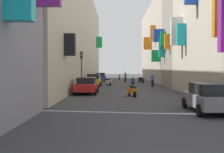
{
  "coord_description": "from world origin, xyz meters",
  "views": [
    {
      "loc": [
        -1.15,
        -3.91,
        2.3
      ],
      "look_at": [
        -1.56,
        28.9,
        1.27
      ],
      "focal_mm": 43.93,
      "sensor_mm": 36.0,
      "label": 1
    }
  ],
  "objects_px": {
    "parked_car_grey": "(209,97)",
    "parked_car_red": "(87,85)",
    "scooter_orange": "(132,91)",
    "scooter_white": "(108,82)",
    "pedestrian_crossing": "(125,77)",
    "pedestrian_near_left": "(153,80)",
    "parked_car_yellow": "(94,80)",
    "scooter_blue": "(133,81)",
    "scooter_silver": "(119,77)",
    "scooter_green": "(97,80)",
    "scooter_black": "(141,80)",
    "traffic_light_near_corner": "(81,64)",
    "parked_car_blue": "(100,77)"
  },
  "relations": [
    {
      "from": "parked_car_yellow",
      "to": "parked_car_blue",
      "type": "bearing_deg",
      "value": 89.26
    },
    {
      "from": "scooter_green",
      "to": "scooter_black",
      "type": "relative_size",
      "value": 1.01
    },
    {
      "from": "parked_car_yellow",
      "to": "scooter_white",
      "type": "bearing_deg",
      "value": 46.72
    },
    {
      "from": "parked_car_red",
      "to": "pedestrian_near_left",
      "type": "distance_m",
      "value": 11.55
    },
    {
      "from": "parked_car_grey",
      "to": "pedestrian_crossing",
      "type": "bearing_deg",
      "value": 96.18
    },
    {
      "from": "parked_car_red",
      "to": "pedestrian_near_left",
      "type": "relative_size",
      "value": 2.42
    },
    {
      "from": "parked_car_yellow",
      "to": "pedestrian_near_left",
      "type": "distance_m",
      "value": 7.26
    },
    {
      "from": "parked_car_red",
      "to": "scooter_blue",
      "type": "height_order",
      "value": "parked_car_red"
    },
    {
      "from": "parked_car_blue",
      "to": "scooter_black",
      "type": "xyz_separation_m",
      "value": [
        6.56,
        -4.03,
        -0.32
      ]
    },
    {
      "from": "parked_car_grey",
      "to": "scooter_silver",
      "type": "bearing_deg",
      "value": 95.88
    },
    {
      "from": "parked_car_grey",
      "to": "parked_car_red",
      "type": "xyz_separation_m",
      "value": [
        -7.44,
        10.07,
        -0.02
      ]
    },
    {
      "from": "parked_car_grey",
      "to": "parked_car_red",
      "type": "relative_size",
      "value": 1.05
    },
    {
      "from": "parked_car_red",
      "to": "scooter_black",
      "type": "relative_size",
      "value": 2.25
    },
    {
      "from": "parked_car_yellow",
      "to": "scooter_black",
      "type": "bearing_deg",
      "value": 52.15
    },
    {
      "from": "parked_car_grey",
      "to": "traffic_light_near_corner",
      "type": "bearing_deg",
      "value": 121.09
    },
    {
      "from": "scooter_blue",
      "to": "traffic_light_near_corner",
      "type": "xyz_separation_m",
      "value": [
        -5.93,
        -9.81,
        2.27
      ]
    },
    {
      "from": "parked_car_red",
      "to": "scooter_orange",
      "type": "distance_m",
      "value": 4.49
    },
    {
      "from": "parked_car_grey",
      "to": "traffic_light_near_corner",
      "type": "xyz_separation_m",
      "value": [
        -8.36,
        13.87,
        1.94
      ]
    },
    {
      "from": "scooter_silver",
      "to": "scooter_white",
      "type": "height_order",
      "value": "same"
    },
    {
      "from": "parked_car_blue",
      "to": "pedestrian_crossing",
      "type": "xyz_separation_m",
      "value": [
        4.16,
        -2.38,
        0.03
      ]
    },
    {
      "from": "pedestrian_crossing",
      "to": "parked_car_grey",
      "type": "bearing_deg",
      "value": -83.82
    },
    {
      "from": "parked_car_yellow",
      "to": "scooter_black",
      "type": "xyz_separation_m",
      "value": [
        6.72,
        8.65,
        -0.34
      ]
    },
    {
      "from": "scooter_green",
      "to": "pedestrian_crossing",
      "type": "bearing_deg",
      "value": 20.74
    },
    {
      "from": "scooter_black",
      "to": "scooter_blue",
      "type": "distance_m",
      "value": 5.01
    },
    {
      "from": "scooter_blue",
      "to": "scooter_orange",
      "type": "bearing_deg",
      "value": -93.97
    },
    {
      "from": "scooter_orange",
      "to": "scooter_white",
      "type": "xyz_separation_m",
      "value": [
        -2.27,
        13.81,
        -0.0
      ]
    },
    {
      "from": "parked_car_yellow",
      "to": "scooter_blue",
      "type": "distance_m",
      "value": 6.46
    },
    {
      "from": "scooter_silver",
      "to": "pedestrian_crossing",
      "type": "bearing_deg",
      "value": -85.09
    },
    {
      "from": "parked_car_grey",
      "to": "scooter_orange",
      "type": "relative_size",
      "value": 2.29
    },
    {
      "from": "scooter_black",
      "to": "scooter_silver",
      "type": "bearing_deg",
      "value": 105.96
    },
    {
      "from": "scooter_silver",
      "to": "traffic_light_near_corner",
      "type": "xyz_separation_m",
      "value": [
        -4.28,
        -25.85,
        2.27
      ]
    },
    {
      "from": "parked_car_grey",
      "to": "scooter_green",
      "type": "bearing_deg",
      "value": 105.15
    },
    {
      "from": "scooter_blue",
      "to": "pedestrian_crossing",
      "type": "bearing_deg",
      "value": 97.3
    },
    {
      "from": "scooter_orange",
      "to": "scooter_white",
      "type": "distance_m",
      "value": 13.99
    },
    {
      "from": "scooter_orange",
      "to": "pedestrian_near_left",
      "type": "height_order",
      "value": "pedestrian_near_left"
    },
    {
      "from": "parked_car_red",
      "to": "pedestrian_near_left",
      "type": "bearing_deg",
      "value": 52.15
    },
    {
      "from": "parked_car_yellow",
      "to": "scooter_green",
      "type": "height_order",
      "value": "parked_car_yellow"
    },
    {
      "from": "parked_car_yellow",
      "to": "scooter_white",
      "type": "height_order",
      "value": "parked_car_yellow"
    },
    {
      "from": "parked_car_red",
      "to": "scooter_green",
      "type": "bearing_deg",
      "value": 90.79
    },
    {
      "from": "parked_car_red",
      "to": "traffic_light_near_corner",
      "type": "relative_size",
      "value": 1.0
    },
    {
      "from": "parked_car_blue",
      "to": "scooter_white",
      "type": "height_order",
      "value": "parked_car_blue"
    },
    {
      "from": "scooter_blue",
      "to": "parked_car_red",
      "type": "bearing_deg",
      "value": -110.16
    },
    {
      "from": "scooter_blue",
      "to": "parked_car_yellow",
      "type": "bearing_deg",
      "value": -142.85
    },
    {
      "from": "scooter_orange",
      "to": "scooter_green",
      "type": "bearing_deg",
      "value": 101.43
    },
    {
      "from": "parked_car_red",
      "to": "pedestrian_crossing",
      "type": "height_order",
      "value": "pedestrian_crossing"
    },
    {
      "from": "parked_car_blue",
      "to": "scooter_black",
      "type": "distance_m",
      "value": 7.71
    },
    {
      "from": "scooter_white",
      "to": "scooter_silver",
      "type": "bearing_deg",
      "value": 84.57
    },
    {
      "from": "parked_car_yellow",
      "to": "scooter_blue",
      "type": "xyz_separation_m",
      "value": [
        5.15,
        3.9,
        -0.34
      ]
    },
    {
      "from": "parked_car_yellow",
      "to": "parked_car_red",
      "type": "bearing_deg",
      "value": -89.13
    },
    {
      "from": "scooter_green",
      "to": "parked_car_red",
      "type": "bearing_deg",
      "value": -89.21
    }
  ]
}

